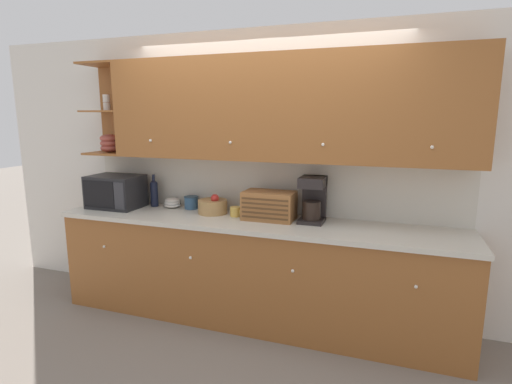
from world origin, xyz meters
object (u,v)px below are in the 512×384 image
Objects in this scene: microwave at (116,191)px; mug at (236,212)px; coffee_maker at (313,199)px; storage_canister at (191,202)px; wine_bottle at (154,192)px; fruit_basket at (213,206)px; bread_box at (269,206)px; bowl_stack_on_counter at (172,203)px.

mug is (1.26, 0.05, -0.12)m from microwave.
storage_canister is at bearing 176.07° from coffee_maker.
wine_bottle is (0.33, 0.16, -0.01)m from microwave.
microwave is at bearing -175.28° from fruit_basket.
bread_box is at bearing -0.41° from mug.
microwave is 0.76m from storage_canister.
coffee_maker reaches higher than bowl_stack_on_counter.
fruit_basket is at bearing 176.14° from bread_box.
fruit_basket is at bearing -10.67° from bowl_stack_on_counter.
mug is 0.33m from bread_box.
wine_bottle is 0.94m from mug.
storage_canister reaches higher than bowl_stack_on_counter.
bowl_stack_on_counter is 0.61× the size of fruit_basket.
bowl_stack_on_counter is at bearing 169.33° from fruit_basket.
storage_canister is (0.20, 0.01, 0.02)m from bowl_stack_on_counter.
fruit_basket reaches higher than mug.
coffee_maker is at bearing 4.63° from mug.
coffee_maker is (1.61, -0.06, 0.05)m from wine_bottle.
fruit_basket is (0.49, -0.09, 0.02)m from bowl_stack_on_counter.
mug is (0.92, -0.11, -0.10)m from wine_bottle.
fruit_basket is (0.28, -0.10, 0.01)m from storage_canister.
microwave is 1.84× the size of fruit_basket.
fruit_basket is 0.94m from coffee_maker.
bowl_stack_on_counter is 1.19× the size of storage_canister.
microwave is 4.66× the size of mug.
microwave is at bearing -176.94° from coffee_maker.
storage_canister is at bearing 170.45° from bread_box.
wine_bottle is 1.25m from bread_box.
wine_bottle is at bearing -175.67° from bowl_stack_on_counter.
mug is at bearing 179.59° from bread_box.
fruit_basket reaches higher than storage_canister.
microwave is 1.02m from fruit_basket.
microwave is 3.59× the size of storage_canister.
bowl_stack_on_counter is at bearing 170.11° from mug.
coffee_maker reaches higher than fruit_basket.
bowl_stack_on_counter is at bearing 172.96° from bread_box.
mug is at bearing -175.37° from coffee_maker.
bowl_stack_on_counter is 0.37× the size of bread_box.
wine_bottle is 2.33× the size of storage_canister.
bowl_stack_on_counter is 0.49m from fruit_basket.
wine_bottle reaches higher than fruit_basket.
mug is (0.73, -0.13, -0.00)m from bowl_stack_on_counter.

